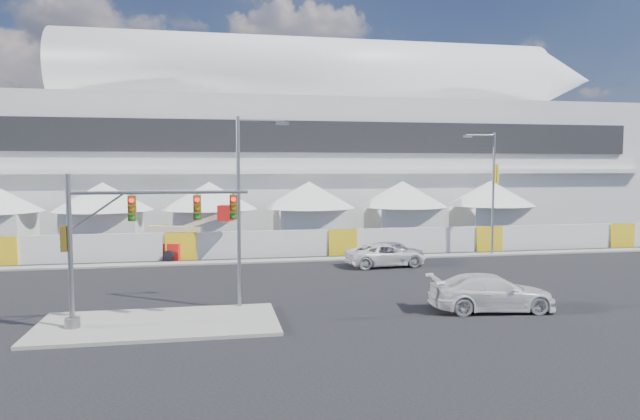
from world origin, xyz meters
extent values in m
plane|color=black|center=(0.00, 0.00, 0.00)|extent=(160.00, 160.00, 0.00)
cube|color=gray|center=(-6.00, -3.00, 0.07)|extent=(10.00, 5.00, 0.15)
cube|color=gray|center=(20.00, 12.50, 0.06)|extent=(80.00, 1.20, 0.12)
cube|color=silver|center=(8.00, 42.00, 7.00)|extent=(80.00, 24.00, 14.00)
cube|color=black|center=(8.00, 29.85, 9.80)|extent=(68.00, 0.30, 3.20)
cube|color=silver|center=(8.00, 29.60, 6.30)|extent=(72.00, 0.80, 0.50)
cylinder|color=silver|center=(8.00, 40.00, 17.78)|extent=(57.60, 8.40, 8.40)
cylinder|color=silver|center=(10.00, 40.00, 17.36)|extent=(51.60, 6.80, 6.80)
cylinder|color=silver|center=(12.00, 40.00, 16.94)|extent=(45.60, 5.20, 5.20)
cone|color=silver|center=(40.80, 40.00, 18.00)|extent=(8.00, 7.60, 7.60)
cube|color=silver|center=(-13.00, 24.00, 1.50)|extent=(6.00, 6.00, 3.00)
cone|color=silver|center=(-13.00, 24.00, 4.20)|extent=(8.40, 8.40, 2.40)
cube|color=silver|center=(-4.00, 24.00, 1.50)|extent=(6.00, 6.00, 3.00)
cone|color=silver|center=(-4.00, 24.00, 4.20)|extent=(8.40, 8.40, 2.40)
cube|color=silver|center=(5.00, 24.00, 1.50)|extent=(6.00, 6.00, 3.00)
cone|color=silver|center=(5.00, 24.00, 4.20)|extent=(8.40, 8.40, 2.40)
cube|color=silver|center=(14.00, 24.00, 1.50)|extent=(6.00, 6.00, 3.00)
cone|color=silver|center=(14.00, 24.00, 4.20)|extent=(8.40, 8.40, 2.40)
cube|color=silver|center=(23.00, 24.00, 1.50)|extent=(6.00, 6.00, 3.00)
cone|color=silver|center=(23.00, 24.00, 4.20)|extent=(8.40, 8.40, 2.40)
cube|color=silver|center=(6.00, 14.50, 1.00)|extent=(70.00, 0.25, 2.00)
imported|color=silver|center=(8.58, 10.21, 0.82)|extent=(3.69, 5.16, 1.63)
imported|color=silver|center=(7.83, 9.26, 0.76)|extent=(2.98, 5.65, 1.52)
imported|color=silver|center=(9.09, -3.21, 0.84)|extent=(3.06, 6.06, 1.69)
imported|color=black|center=(23.03, 17.44, 0.80)|extent=(3.19, 5.05, 1.60)
cylinder|color=slate|center=(-9.39, -3.22, 3.29)|extent=(0.21, 0.21, 6.29)
cylinder|color=slate|center=(-9.39, -3.22, 0.35)|extent=(0.61, 0.61, 0.40)
cylinder|color=slate|center=(-5.80, -3.22, 5.65)|extent=(7.18, 0.14, 0.14)
cube|color=#594714|center=(-6.95, -3.22, 5.01)|extent=(0.32, 0.22, 1.05)
cube|color=#594714|center=(-4.33, -3.22, 5.01)|extent=(0.32, 0.22, 1.05)
cube|color=#594714|center=(-2.83, -3.22, 5.01)|extent=(0.32, 0.22, 1.05)
cube|color=#594714|center=(-9.61, -3.22, 3.82)|extent=(0.22, 0.32, 1.05)
cylinder|color=gray|center=(-2.50, -0.80, 4.60)|extent=(0.18, 0.18, 8.90)
cylinder|color=gray|center=(-1.41, -0.80, 8.85)|extent=(2.17, 0.12, 0.12)
cube|color=gray|center=(-0.43, -0.80, 8.75)|extent=(0.59, 0.25, 0.15)
cylinder|color=slate|center=(17.26, 12.50, 4.66)|extent=(0.19, 0.19, 9.31)
cylinder|color=slate|center=(16.12, 12.50, 9.10)|extent=(2.28, 0.12, 0.12)
cube|color=slate|center=(15.09, 12.50, 9.00)|extent=(0.62, 0.26, 0.16)
cube|color=yellow|center=(17.52, 12.50, 6.21)|extent=(0.03, 0.62, 1.45)
cube|color=red|center=(-7.69, 15.50, 0.61)|extent=(4.37, 3.16, 1.22)
cube|color=beige|center=(-6.35, 15.50, 2.22)|extent=(4.05, 1.96, 0.39)
cube|color=beige|center=(-3.91, 15.50, 2.89)|extent=(3.15, 1.55, 1.35)
cube|color=red|center=(-2.35, 15.50, 3.44)|extent=(1.30, 1.30, 1.11)
camera|label=1|loc=(-3.67, -27.56, 6.69)|focal=32.00mm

